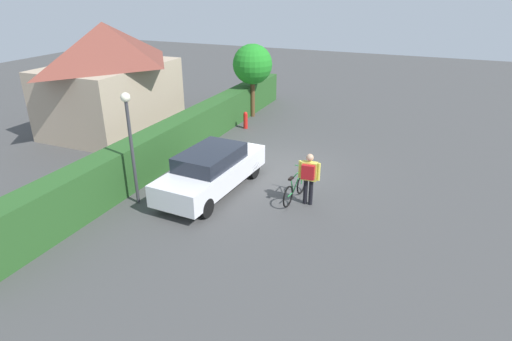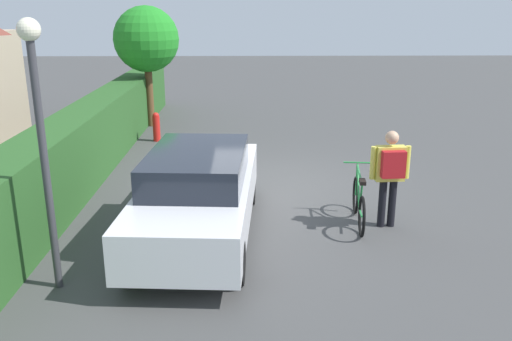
% 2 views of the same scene
% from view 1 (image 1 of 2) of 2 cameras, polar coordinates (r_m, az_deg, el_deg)
% --- Properties ---
extents(ground_plane, '(60.00, 60.00, 0.00)m').
position_cam_1_polar(ground_plane, '(16.03, 2.87, 0.39)').
color(ground_plane, '#434343').
extents(hedge_row, '(19.10, 0.90, 1.51)m').
position_cam_1_polar(hedge_row, '(17.46, -9.71, 4.72)').
color(hedge_row, '#285523').
rests_on(hedge_row, ground).
extents(house_distant, '(6.08, 4.29, 4.82)m').
position_cam_1_polar(house_distant, '(20.85, -19.06, 11.78)').
color(house_distant, tan).
rests_on(house_distant, ground).
extents(parked_car_near, '(4.67, 1.95, 1.47)m').
position_cam_1_polar(parked_car_near, '(13.97, -5.94, 0.08)').
color(parked_car_near, silver).
rests_on(parked_car_near, ground).
extents(bicycle, '(1.72, 0.50, 0.97)m').
position_cam_1_polar(bicycle, '(13.56, 5.23, -2.45)').
color(bicycle, black).
rests_on(bicycle, ground).
extents(person_rider, '(0.36, 0.67, 1.68)m').
position_cam_1_polar(person_rider, '(13.05, 7.07, -0.54)').
color(person_rider, black).
rests_on(person_rider, ground).
extents(street_lamp, '(0.28, 0.28, 3.52)m').
position_cam_1_polar(street_lamp, '(13.12, -16.52, 4.93)').
color(street_lamp, '#38383D').
rests_on(street_lamp, ground).
extents(tree_kerbside, '(1.97, 1.97, 3.65)m').
position_cam_1_polar(tree_kerbside, '(21.76, -0.47, 13.97)').
color(tree_kerbside, brown).
rests_on(tree_kerbside, ground).
extents(fire_hydrant, '(0.20, 0.20, 0.81)m').
position_cam_1_polar(fire_hydrant, '(20.31, -1.41, 6.77)').
color(fire_hydrant, red).
rests_on(fire_hydrant, ground).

